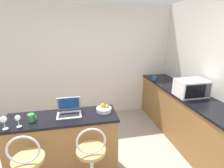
# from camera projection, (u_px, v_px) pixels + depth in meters

# --- Properties ---
(wall_back) EXTENTS (12.00, 0.06, 2.60)m
(wall_back) POSITION_uv_depth(u_px,v_px,m) (91.00, 62.00, 4.07)
(wall_back) COLOR silver
(wall_back) RESTS_ON ground_plane
(breakfast_bar) EXTENTS (1.47, 0.50, 0.93)m
(breakfast_bar) POSITION_uv_depth(u_px,v_px,m) (65.00, 146.00, 2.45)
(breakfast_bar) COLOR olive
(breakfast_bar) RESTS_ON ground_plane
(counter_right) EXTENTS (0.62, 2.94, 0.93)m
(counter_right) POSITION_uv_depth(u_px,v_px,m) (186.00, 118.00, 3.25)
(counter_right) COLOR olive
(counter_right) RESTS_ON ground_plane
(bar_stool_far) EXTENTS (0.40, 0.40, 1.06)m
(bar_stool_far) POSITION_uv_depth(u_px,v_px,m) (92.00, 166.00, 2.04)
(bar_stool_far) COLOR silver
(bar_stool_far) RESTS_ON ground_plane
(laptop) EXTENTS (0.32, 0.28, 0.22)m
(laptop) POSITION_uv_depth(u_px,v_px,m) (69.00, 110.00, 2.38)
(laptop) COLOR #B7BABF
(laptop) RESTS_ON breakfast_bar
(microwave) EXTENTS (0.51, 0.36, 0.28)m
(microwave) POSITION_uv_depth(u_px,v_px,m) (191.00, 88.00, 2.99)
(microwave) COLOR white
(microwave) RESTS_ON counter_right
(mug_red) EXTENTS (0.10, 0.08, 0.09)m
(mug_red) POSITION_uv_depth(u_px,v_px,m) (189.00, 85.00, 3.45)
(mug_red) COLOR red
(mug_red) RESTS_ON counter_right
(mug_blue) EXTENTS (0.10, 0.08, 0.09)m
(mug_blue) POSITION_uv_depth(u_px,v_px,m) (154.00, 78.00, 3.96)
(mug_blue) COLOR #2D51AD
(mug_blue) RESTS_ON counter_right
(wine_glass_short) EXTENTS (0.07, 0.07, 0.16)m
(wine_glass_short) POSITION_uv_depth(u_px,v_px,m) (4.00, 120.00, 1.98)
(wine_glass_short) COLOR silver
(wine_glass_short) RESTS_ON breakfast_bar
(mug_green) EXTENTS (0.10, 0.08, 0.10)m
(mug_green) POSITION_uv_depth(u_px,v_px,m) (32.00, 118.00, 2.18)
(mug_green) COLOR #338447
(mug_green) RESTS_ON breakfast_bar
(fruit_bowl) EXTENTS (0.21, 0.21, 0.11)m
(fruit_bowl) POSITION_uv_depth(u_px,v_px,m) (104.00, 109.00, 2.45)
(fruit_bowl) COLOR silver
(fruit_bowl) RESTS_ON breakfast_bar
(wine_glass_tall) EXTENTS (0.06, 0.06, 0.15)m
(wine_glass_tall) POSITION_uv_depth(u_px,v_px,m) (18.00, 118.00, 2.04)
(wine_glass_tall) COLOR silver
(wine_glass_tall) RESTS_ON breakfast_bar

